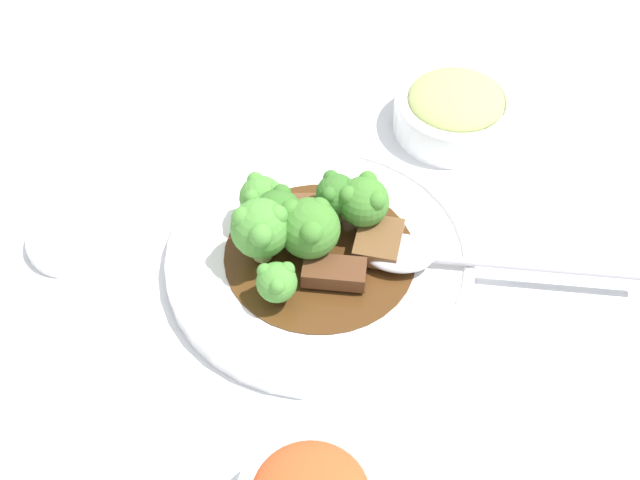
# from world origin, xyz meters

# --- Properties ---
(ground_plane) EXTENTS (4.00, 4.00, 0.00)m
(ground_plane) POSITION_xyz_m (0.00, 0.00, 0.00)
(ground_plane) COLOR silver
(main_plate) EXTENTS (0.26, 0.26, 0.02)m
(main_plate) POSITION_xyz_m (0.00, 0.00, 0.01)
(main_plate) COLOR white
(main_plate) RESTS_ON ground_plane
(beef_strip_0) EXTENTS (0.04, 0.06, 0.01)m
(beef_strip_0) POSITION_xyz_m (-0.04, -0.01, 0.03)
(beef_strip_0) COLOR brown
(beef_strip_0) RESTS_ON main_plate
(beef_strip_1) EXTENTS (0.04, 0.05, 0.01)m
(beef_strip_1) POSITION_xyz_m (0.03, 0.01, 0.03)
(beef_strip_1) COLOR #56331E
(beef_strip_1) RESTS_ON main_plate
(beef_strip_2) EXTENTS (0.05, 0.05, 0.02)m
(beef_strip_2) POSITION_xyz_m (0.00, 0.05, 0.03)
(beef_strip_2) COLOR brown
(beef_strip_2) RESTS_ON main_plate
(broccoli_floret_0) EXTENTS (0.03, 0.03, 0.04)m
(broccoli_floret_0) POSITION_xyz_m (0.04, -0.04, 0.04)
(broccoli_floret_0) COLOR #7FA84C
(broccoli_floret_0) RESTS_ON main_plate
(broccoli_floret_1) EXTENTS (0.04, 0.04, 0.05)m
(broccoli_floret_1) POSITION_xyz_m (-0.02, -0.03, 0.05)
(broccoli_floret_1) COLOR #7FA84C
(broccoli_floret_1) RESTS_ON main_plate
(broccoli_floret_2) EXTENTS (0.04, 0.04, 0.05)m
(broccoli_floret_2) POSITION_xyz_m (-0.04, -0.05, 0.05)
(broccoli_floret_2) COLOR #7FA84C
(broccoli_floret_2) RESTS_ON main_plate
(broccoli_floret_3) EXTENTS (0.05, 0.05, 0.06)m
(broccoli_floret_3) POSITION_xyz_m (0.00, -0.05, 0.05)
(broccoli_floret_3) COLOR #8EB756
(broccoli_floret_3) RESTS_ON main_plate
(broccoli_floret_4) EXTENTS (0.04, 0.04, 0.05)m
(broccoli_floret_4) POSITION_xyz_m (-0.03, 0.04, 0.05)
(broccoli_floret_4) COLOR #8EB756
(broccoli_floret_4) RESTS_ON main_plate
(broccoli_floret_5) EXTENTS (0.04, 0.04, 0.05)m
(broccoli_floret_5) POSITION_xyz_m (-0.03, 0.02, 0.05)
(broccoli_floret_5) COLOR #8EB756
(broccoli_floret_5) RESTS_ON main_plate
(broccoli_floret_6) EXTENTS (0.05, 0.05, 0.06)m
(broccoli_floret_6) POSITION_xyz_m (0.00, -0.01, 0.05)
(broccoli_floret_6) COLOR #7FA84C
(broccoli_floret_6) RESTS_ON main_plate
(serving_spoon) EXTENTS (0.07, 0.23, 0.01)m
(serving_spoon) POSITION_xyz_m (0.02, 0.09, 0.03)
(serving_spoon) COLOR #B7B7BC
(serving_spoon) RESTS_ON main_plate
(side_bowl_appetizer) EXTENTS (0.12, 0.12, 0.05)m
(side_bowl_appetizer) POSITION_xyz_m (-0.16, 0.14, 0.02)
(side_bowl_appetizer) COLOR white
(side_bowl_appetizer) RESTS_ON ground_plane
(sauce_dish) EXTENTS (0.07, 0.07, 0.01)m
(sauce_dish) POSITION_xyz_m (-0.04, -0.21, 0.01)
(sauce_dish) COLOR white
(sauce_dish) RESTS_ON ground_plane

